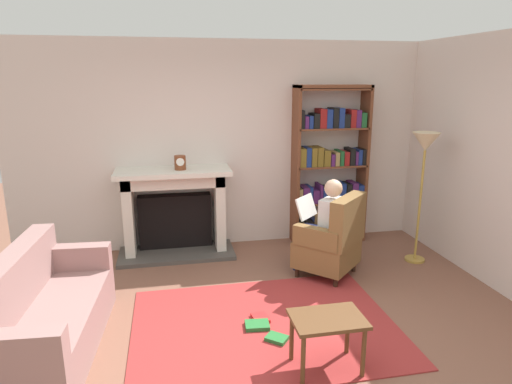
{
  "coord_description": "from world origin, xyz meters",
  "views": [
    {
      "loc": [
        -0.79,
        -3.28,
        2.23
      ],
      "look_at": [
        0.1,
        1.2,
        1.05
      ],
      "focal_mm": 31.22,
      "sensor_mm": 36.0,
      "label": 1
    }
  ],
  "objects_px": {
    "seated_reader": "(324,223)",
    "armchair_reading": "(332,241)",
    "fireplace": "(175,209)",
    "mantel_clock": "(180,163)",
    "floor_lamp": "(425,153)",
    "bookshelf": "(330,169)",
    "side_table": "(327,326)",
    "sofa_floral": "(43,316)"
  },
  "relations": [
    {
      "from": "floor_lamp",
      "to": "mantel_clock",
      "type": "bearing_deg",
      "value": 164.71
    },
    {
      "from": "mantel_clock",
      "to": "sofa_floral",
      "type": "distance_m",
      "value": 2.43
    },
    {
      "from": "bookshelf",
      "to": "floor_lamp",
      "type": "height_order",
      "value": "bookshelf"
    },
    {
      "from": "floor_lamp",
      "to": "fireplace",
      "type": "bearing_deg",
      "value": 163.33
    },
    {
      "from": "mantel_clock",
      "to": "side_table",
      "type": "bearing_deg",
      "value": -68.95
    },
    {
      "from": "bookshelf",
      "to": "seated_reader",
      "type": "bearing_deg",
      "value": -113.37
    },
    {
      "from": "armchair_reading",
      "to": "fireplace",
      "type": "bearing_deg",
      "value": -76.22
    },
    {
      "from": "fireplace",
      "to": "armchair_reading",
      "type": "distance_m",
      "value": 2.05
    },
    {
      "from": "seated_reader",
      "to": "armchair_reading",
      "type": "bearing_deg",
      "value": 90.0
    },
    {
      "from": "armchair_reading",
      "to": "side_table",
      "type": "distance_m",
      "value": 1.74
    },
    {
      "from": "bookshelf",
      "to": "mantel_clock",
      "type": "bearing_deg",
      "value": -176.15
    },
    {
      "from": "sofa_floral",
      "to": "floor_lamp",
      "type": "height_order",
      "value": "floor_lamp"
    },
    {
      "from": "fireplace",
      "to": "seated_reader",
      "type": "relative_size",
      "value": 1.28
    },
    {
      "from": "sofa_floral",
      "to": "side_table",
      "type": "distance_m",
      "value": 2.32
    },
    {
      "from": "seated_reader",
      "to": "side_table",
      "type": "xyz_separation_m",
      "value": [
        -0.57,
        -1.7,
        -0.24
      ]
    },
    {
      "from": "side_table",
      "to": "armchair_reading",
      "type": "bearing_deg",
      "value": 68.05
    },
    {
      "from": "mantel_clock",
      "to": "bookshelf",
      "type": "xyz_separation_m",
      "value": [
        2.01,
        0.14,
        -0.19
      ]
    },
    {
      "from": "fireplace",
      "to": "mantel_clock",
      "type": "xyz_separation_m",
      "value": [
        0.09,
        -0.1,
        0.62
      ]
    },
    {
      "from": "sofa_floral",
      "to": "side_table",
      "type": "height_order",
      "value": "sofa_floral"
    },
    {
      "from": "seated_reader",
      "to": "floor_lamp",
      "type": "height_order",
      "value": "floor_lamp"
    },
    {
      "from": "mantel_clock",
      "to": "sofa_floral",
      "type": "height_order",
      "value": "mantel_clock"
    },
    {
      "from": "mantel_clock",
      "to": "floor_lamp",
      "type": "distance_m",
      "value": 2.94
    },
    {
      "from": "armchair_reading",
      "to": "side_table",
      "type": "height_order",
      "value": "armchair_reading"
    },
    {
      "from": "fireplace",
      "to": "armchair_reading",
      "type": "bearing_deg",
      "value": -31.85
    },
    {
      "from": "bookshelf",
      "to": "side_table",
      "type": "bearing_deg",
      "value": -110.38
    },
    {
      "from": "fireplace",
      "to": "side_table",
      "type": "relative_size",
      "value": 2.61
    },
    {
      "from": "fireplace",
      "to": "floor_lamp",
      "type": "xyz_separation_m",
      "value": [
        2.92,
        -0.88,
        0.77
      ]
    },
    {
      "from": "side_table",
      "to": "fireplace",
      "type": "bearing_deg",
      "value": 112.0
    },
    {
      "from": "mantel_clock",
      "to": "side_table",
      "type": "relative_size",
      "value": 0.31
    },
    {
      "from": "fireplace",
      "to": "mantel_clock",
      "type": "relative_size",
      "value": 8.32
    },
    {
      "from": "seated_reader",
      "to": "bookshelf",
      "type": "bearing_deg",
      "value": -157.75
    },
    {
      "from": "mantel_clock",
      "to": "armchair_reading",
      "type": "distance_m",
      "value": 2.07
    },
    {
      "from": "bookshelf",
      "to": "floor_lamp",
      "type": "bearing_deg",
      "value": -47.92
    },
    {
      "from": "mantel_clock",
      "to": "armchair_reading",
      "type": "bearing_deg",
      "value": -30.71
    },
    {
      "from": "mantel_clock",
      "to": "bookshelf",
      "type": "bearing_deg",
      "value": 3.85
    },
    {
      "from": "armchair_reading",
      "to": "sofa_floral",
      "type": "xyz_separation_m",
      "value": [
        -2.86,
        -0.93,
        -0.1
      ]
    },
    {
      "from": "floor_lamp",
      "to": "seated_reader",
      "type": "bearing_deg",
      "value": -174.55
    },
    {
      "from": "seated_reader",
      "to": "sofa_floral",
      "type": "distance_m",
      "value": 2.97
    },
    {
      "from": "fireplace",
      "to": "floor_lamp",
      "type": "bearing_deg",
      "value": -16.67
    },
    {
      "from": "fireplace",
      "to": "sofa_floral",
      "type": "bearing_deg",
      "value": -119.23
    },
    {
      "from": "seated_reader",
      "to": "sofa_floral",
      "type": "bearing_deg",
      "value": -24.38
    },
    {
      "from": "mantel_clock",
      "to": "side_table",
      "type": "xyz_separation_m",
      "value": [
        1.0,
        -2.59,
        -0.83
      ]
    }
  ]
}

